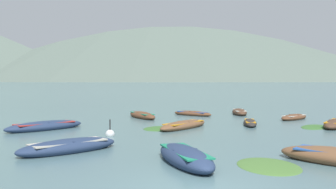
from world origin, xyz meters
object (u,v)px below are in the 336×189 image
object	(u,v)px
rowboat_1	(185,157)
rowboat_0	(294,117)
rowboat_5	(336,124)
rowboat_9	(45,126)
rowboat_10	(250,123)
rowboat_12	(192,114)
rowboat_2	(69,147)
rowboat_4	(184,125)
rowboat_6	(142,115)
rowboat_7	(239,112)
mooring_buoy	(110,134)

from	to	relation	value
rowboat_1	rowboat_0	bearing A→B (deg)	53.83
rowboat_1	rowboat_5	bearing A→B (deg)	40.56
rowboat_9	rowboat_10	distance (m)	12.16
rowboat_12	rowboat_10	bearing A→B (deg)	-68.47
rowboat_9	rowboat_10	world-z (taller)	rowboat_9
rowboat_2	rowboat_9	distance (m)	7.07
rowboat_1	rowboat_4	size ratio (longest dim) A/B	1.00
rowboat_1	rowboat_6	bearing A→B (deg)	94.54
rowboat_5	rowboat_6	size ratio (longest dim) A/B	0.94
rowboat_0	rowboat_5	bearing A→B (deg)	-80.82
rowboat_7	rowboat_9	world-z (taller)	rowboat_9
rowboat_5	rowboat_7	bearing A→B (deg)	112.17
rowboat_7	rowboat_5	bearing A→B (deg)	-67.83
rowboat_5	rowboat_7	size ratio (longest dim) A/B	1.08
rowboat_6	rowboat_0	bearing A→B (deg)	-10.59
rowboat_10	rowboat_2	bearing A→B (deg)	-141.28
rowboat_5	rowboat_10	xyz separation A→B (m)	(-4.83, 1.31, -0.04)
rowboat_5	rowboat_10	bearing A→B (deg)	164.80
rowboat_7	rowboat_9	distance (m)	15.81
rowboat_2	rowboat_12	size ratio (longest dim) A/B	1.27
rowboat_0	rowboat_5	distance (m)	4.34
rowboat_0	rowboat_4	size ratio (longest dim) A/B	0.74
rowboat_9	mooring_buoy	world-z (taller)	mooring_buoy
rowboat_0	rowboat_4	bearing A→B (deg)	-154.12
rowboat_6	mooring_buoy	distance (m)	8.93
rowboat_6	rowboat_12	distance (m)	4.30
rowboat_0	rowboat_12	xyz separation A→B (m)	(-6.73, 3.60, -0.00)
rowboat_9	rowboat_0	bearing A→B (deg)	14.05
rowboat_2	rowboat_12	world-z (taller)	rowboat_2
rowboat_5	rowboat_4	bearing A→B (deg)	178.71
rowboat_0	rowboat_10	xyz separation A→B (m)	(-4.14, -2.97, -0.01)
rowboat_4	mooring_buoy	distance (m)	4.84
rowboat_7	rowboat_1	bearing A→B (deg)	-111.47
rowboat_1	rowboat_2	distance (m)	4.83
mooring_buoy	rowboat_10	bearing A→B (deg)	24.53
rowboat_6	mooring_buoy	world-z (taller)	mooring_buoy
rowboat_0	rowboat_12	bearing A→B (deg)	151.85
rowboat_9	rowboat_10	size ratio (longest dim) A/B	1.32
rowboat_1	rowboat_5	size ratio (longest dim) A/B	1.05
rowboat_12	mooring_buoy	distance (m)	11.84
rowboat_9	rowboat_2	bearing A→B (deg)	-69.27
rowboat_1	rowboat_7	xyz separation A→B (m)	(6.77, 17.22, -0.03)
rowboat_5	rowboat_12	distance (m)	10.83
rowboat_10	mooring_buoy	distance (m)	9.13
rowboat_5	rowboat_0	bearing A→B (deg)	99.18
rowboat_0	rowboat_5	xyz separation A→B (m)	(0.69, -4.29, 0.03)
rowboat_6	mooring_buoy	bearing A→B (deg)	-101.10
rowboat_10	mooring_buoy	size ratio (longest dim) A/B	3.42
rowboat_2	rowboat_5	bearing A→B (deg)	23.87
rowboat_5	mooring_buoy	xyz separation A→B (m)	(-13.14, -2.48, -0.08)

